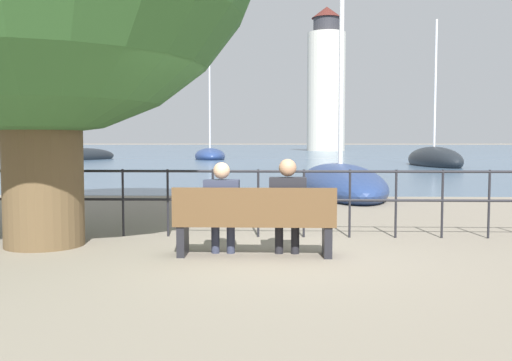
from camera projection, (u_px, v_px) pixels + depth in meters
The scene contains 11 objects.
ground_plane at pixel (255, 256), 7.38m from camera, with size 1000.00×1000.00×0.00m, color gray.
harbor_water at pixel (276, 147), 165.03m from camera, with size 600.00×300.00×0.01m.
park_bench at pixel (254, 223), 7.29m from camera, with size 2.07×0.45×0.90m.
seated_person_left at pixel (222, 204), 7.36m from camera, with size 0.45×0.35×1.21m.
seated_person_right at pixel (287, 203), 7.33m from camera, with size 0.47×0.35×1.26m.
promenade_railing at pixel (258, 192), 8.79m from camera, with size 12.71×0.04×1.05m.
sailboat_0 at pixel (82, 156), 46.79m from camera, with size 4.75×8.09×8.64m.
sailboat_1 at pixel (434, 160), 34.97m from camera, with size 2.71×7.78×9.38m.
sailboat_2 at pixel (340, 183), 16.79m from camera, with size 2.49×8.18×7.08m.
sailboat_4 at pixel (210, 156), 48.38m from camera, with size 3.50×6.21×10.48m.
harbor_lighthouse at pixel (326, 84), 93.42m from camera, with size 6.22×6.22×23.45m.
Camera 1 is at (0.28, -7.29, 1.47)m, focal length 40.00 mm.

